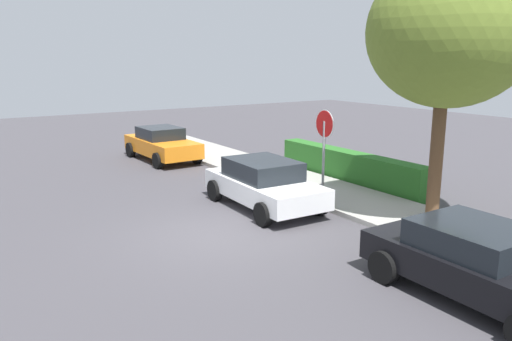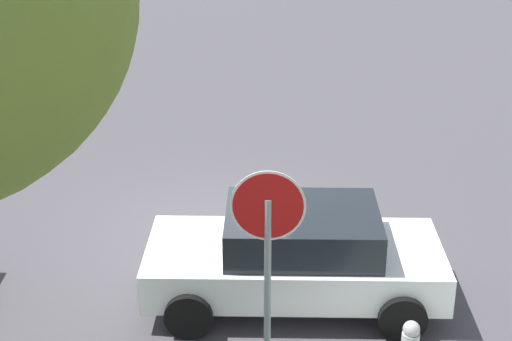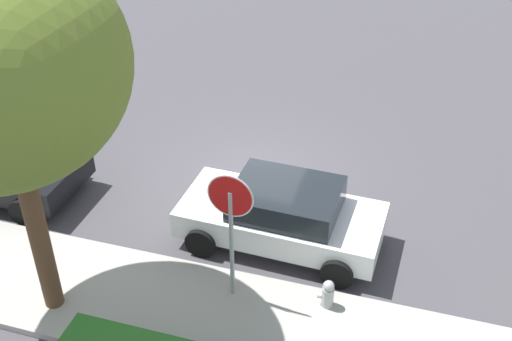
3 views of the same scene
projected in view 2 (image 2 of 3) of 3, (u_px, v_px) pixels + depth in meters
ground_plane at (211, 230)px, 13.19m from camera, size 60.00×60.00×0.00m
stop_sign at (268, 241)px, 8.75m from camera, size 0.84×0.08×2.79m
parked_car_white at (296, 255)px, 10.93m from camera, size 4.17×2.17×1.40m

